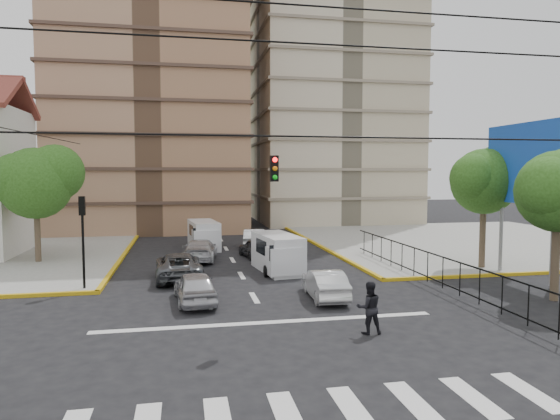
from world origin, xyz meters
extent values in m
plane|color=black|center=(0.00, 0.00, 0.00)|extent=(160.00, 160.00, 0.00)
cube|color=gray|center=(20.00, 20.00, 0.07)|extent=(26.00, 26.00, 0.15)
cube|color=silver|center=(0.00, -6.00, 0.01)|extent=(12.00, 2.40, 0.01)
cube|color=silver|center=(0.00, 1.20, 0.01)|extent=(13.00, 0.40, 0.01)
cube|color=tan|center=(14.00, 40.00, 24.00)|extent=(17.00, 16.00, 48.00)
cylinder|color=slate|center=(14.50, 4.00, 2.15)|extent=(0.20, 0.20, 4.00)
cylinder|color=slate|center=(14.50, 8.00, 2.15)|extent=(0.20, 0.20, 4.00)
cube|color=silver|center=(14.50, 6.00, 6.15)|extent=(0.25, 6.00, 4.00)
cube|color=blue|center=(14.30, 6.00, 6.15)|extent=(0.08, 6.20, 4.20)
cylinder|color=#473828|center=(13.00, 2.00, 2.10)|extent=(0.36, 0.36, 4.20)
sphere|color=#254C15|center=(13.00, 2.00, 4.84)|extent=(3.60, 3.60, 3.60)
sphere|color=#254C15|center=(12.28, 1.70, 5.03)|extent=(2.70, 2.70, 2.70)
cylinder|color=#473828|center=(14.00, 9.00, 2.24)|extent=(0.36, 0.36, 4.48)
sphere|color=#254C15|center=(14.00, 9.00, 5.16)|extent=(3.80, 3.80, 3.80)
sphere|color=#254C15|center=(14.95, 9.30, 5.73)|extent=(3.04, 3.04, 3.04)
sphere|color=#254C15|center=(13.24, 8.70, 5.35)|extent=(2.85, 2.85, 2.85)
cylinder|color=#473828|center=(-12.00, 16.00, 2.10)|extent=(0.36, 0.36, 4.20)
sphere|color=#254C15|center=(-12.00, 16.00, 5.00)|extent=(4.40, 4.40, 4.40)
sphere|color=#254C15|center=(-10.90, 16.30, 5.67)|extent=(3.52, 3.52, 3.52)
sphere|color=#254C15|center=(-12.88, 15.70, 5.22)|extent=(3.30, 3.30, 3.30)
cylinder|color=black|center=(-7.80, 7.80, 1.90)|extent=(0.12, 0.12, 3.50)
cube|color=black|center=(-7.80, 7.80, 4.10)|extent=(0.28, 0.22, 0.90)
sphere|color=#FF0C0C|center=(-7.80, 7.80, 4.40)|extent=(0.17, 0.17, 0.17)
cube|color=black|center=(0.00, 0.00, 5.80)|extent=(0.28, 0.22, 0.90)
cylinder|color=black|center=(0.00, -9.00, 6.25)|extent=(18.00, 0.03, 0.03)
cube|color=silver|center=(2.17, 10.85, 1.06)|extent=(2.43, 4.82, 2.13)
cube|color=silver|center=(2.17, 9.00, 0.92)|extent=(1.89, 1.33, 1.48)
cube|color=black|center=(2.17, 8.68, 1.43)|extent=(1.71, 0.32, 0.83)
cylinder|color=black|center=(1.29, 9.37, 0.32)|extent=(0.25, 0.65, 0.65)
cylinder|color=black|center=(3.05, 9.37, 0.32)|extent=(0.25, 0.65, 0.65)
cylinder|color=black|center=(1.29, 12.33, 0.32)|extent=(0.25, 0.65, 0.65)
cylinder|color=black|center=(3.05, 12.33, 0.32)|extent=(0.25, 0.65, 0.65)
cube|color=silver|center=(-1.62, 20.33, 1.03)|extent=(2.33, 4.67, 2.06)
cube|color=silver|center=(-1.62, 18.54, 0.90)|extent=(1.82, 1.28, 1.43)
cube|color=black|center=(-1.62, 18.23, 1.39)|extent=(1.66, 0.30, 0.81)
cylinder|color=black|center=(-2.48, 18.90, 0.31)|extent=(0.25, 0.63, 0.63)
cylinder|color=black|center=(-0.77, 18.90, 0.31)|extent=(0.25, 0.63, 0.63)
cylinder|color=black|center=(-2.48, 21.77, 0.31)|extent=(0.25, 0.63, 0.63)
cylinder|color=black|center=(-0.77, 21.77, 0.31)|extent=(0.25, 0.63, 0.63)
imported|color=#B3B3B8|center=(-2.65, 4.65, 0.70)|extent=(1.97, 4.20, 1.39)
imported|color=silver|center=(3.10, 4.28, 0.66)|extent=(1.60, 4.09, 1.33)
imported|color=#53565A|center=(-3.39, 9.74, 0.71)|extent=(2.54, 5.18, 1.41)
imported|color=silver|center=(-2.05, 15.19, 0.70)|extent=(2.57, 5.02, 1.39)
imported|color=#29292C|center=(1.61, 15.56, 0.65)|extent=(2.14, 4.01, 1.30)
imported|color=silver|center=(2.15, 20.13, 0.72)|extent=(2.18, 4.53, 1.43)
imported|color=black|center=(3.25, -0.76, 0.93)|extent=(0.95, 0.76, 1.86)
camera|label=1|loc=(-3.13, -17.03, 5.65)|focal=32.00mm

